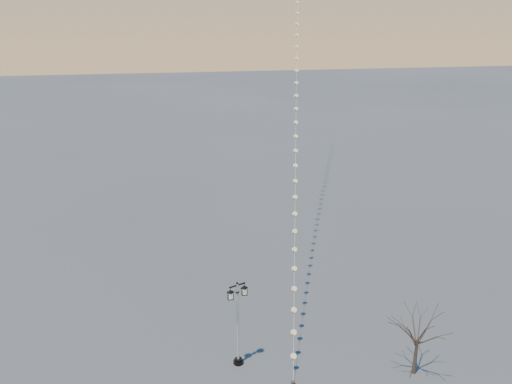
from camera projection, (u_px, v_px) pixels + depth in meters
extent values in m
cylinder|color=black|center=(238.00, 362.00, 27.17)|extent=(0.54, 0.54, 0.16)
cylinder|color=black|center=(238.00, 360.00, 27.12)|extent=(0.39, 0.39, 0.14)
cylinder|color=beige|center=(238.00, 322.00, 26.35)|extent=(0.13, 0.13, 4.57)
cylinder|color=black|center=(237.00, 292.00, 25.77)|extent=(0.19, 0.19, 0.06)
cube|color=black|center=(237.00, 285.00, 25.64)|extent=(0.88, 0.39, 0.06)
sphere|color=black|center=(237.00, 283.00, 25.61)|extent=(0.14, 0.14, 0.14)
pyramid|color=black|center=(230.00, 290.00, 25.48)|extent=(0.43, 0.43, 0.14)
cube|color=beige|center=(230.00, 295.00, 25.58)|extent=(0.25, 0.25, 0.33)
cube|color=black|center=(230.00, 299.00, 25.64)|extent=(0.29, 0.29, 0.04)
pyramid|color=black|center=(244.00, 286.00, 25.90)|extent=(0.43, 0.43, 0.14)
cube|color=beige|center=(244.00, 291.00, 26.00)|extent=(0.25, 0.25, 0.33)
cube|color=black|center=(244.00, 294.00, 26.06)|extent=(0.29, 0.29, 0.04)
cone|color=#423127|center=(415.00, 356.00, 26.15)|extent=(0.24, 0.24, 2.00)
cylinder|color=#37241D|center=(293.00, 383.00, 25.58)|extent=(0.21, 0.21, 0.21)
cylinder|color=black|center=(293.00, 383.00, 25.57)|extent=(0.03, 0.03, 0.26)
cone|color=#E74E18|center=(297.00, 38.00, 40.91)|extent=(0.08, 0.08, 0.29)
cylinder|color=white|center=(293.00, 375.00, 25.41)|extent=(0.02, 0.02, 0.82)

